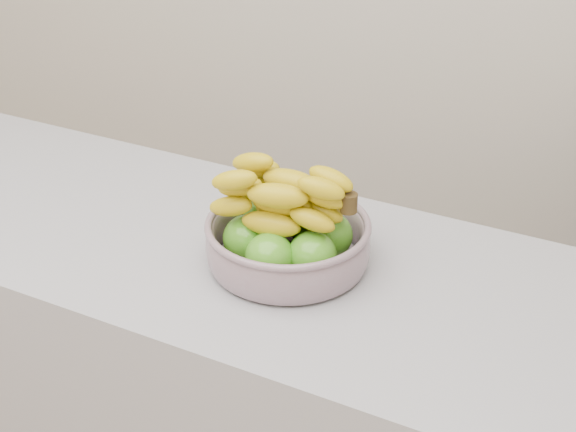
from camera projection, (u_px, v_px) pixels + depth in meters
name	position (u px, v px, depth m)	size (l,w,h in m)	color
counter	(202.00, 407.00, 1.80)	(2.00, 0.60, 0.90)	#9C9DA4
fruit_bowl	(288.00, 234.00, 1.46)	(0.30, 0.30, 0.19)	#97A9B6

